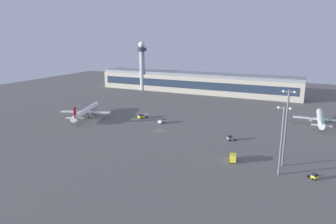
{
  "coord_description": "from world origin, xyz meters",
  "views": [
    {
      "loc": [
        65.89,
        -131.7,
        45.93
      ],
      "look_at": [
        -5.44,
        22.51,
        4.0
      ],
      "focal_mm": 32.83,
      "sensor_mm": 36.0,
      "label": 1
    }
  ],
  "objects": [
    {
      "name": "fuel_truck",
      "position": [
        -19.25,
        18.02,
        1.37
      ],
      "size": [
        5.15,
        6.44,
        2.35
      ],
      "rotation": [
        0.0,
        0.0,
        2.58
      ],
      "color": "yellow",
      "rests_on": "ground"
    },
    {
      "name": "terminal_building",
      "position": [
        -21.09,
        111.34,
        8.09
      ],
      "size": [
        169.96,
        22.4,
        16.4
      ],
      "color": "#B2AD99",
      "rests_on": "ground"
    },
    {
      "name": "apron_light_central",
      "position": [
        60.05,
        -19.91,
        15.9
      ],
      "size": [
        4.8,
        0.9,
        28.06
      ],
      "color": "slate",
      "rests_on": "ground"
    },
    {
      "name": "apron_light_west",
      "position": [
        59.57,
        -27.96,
        13.79
      ],
      "size": [
        4.8,
        0.9,
        23.96
      ],
      "color": "slate",
      "rests_on": "ground"
    },
    {
      "name": "airplane_far_stand",
      "position": [
        -49.72,
        4.81,
        3.63
      ],
      "size": [
        28.66,
        36.43,
        9.61
      ],
      "rotation": [
        0.0,
        0.0,
        0.32
      ],
      "color": "silver",
      "rests_on": "ground"
    },
    {
      "name": "cargo_loader",
      "position": [
        36.56,
        0.68,
        1.18
      ],
      "size": [
        4.52,
        3.96,
        2.25
      ],
      "rotation": [
        0.0,
        0.0,
        2.17
      ],
      "color": "gray",
      "rests_on": "ground"
    },
    {
      "name": "pushback_tug",
      "position": [
        70.64,
        -26.85,
        1.07
      ],
      "size": [
        3.48,
        3.4,
        2.05
      ],
      "rotation": [
        0.0,
        0.0,
        3.97
      ],
      "color": "yellow",
      "rests_on": "ground"
    },
    {
      "name": "baggage_tractor",
      "position": [
        -4.89,
        12.66,
        1.18
      ],
      "size": [
        2.18,
        4.23,
        2.25
      ],
      "rotation": [
        0.0,
        0.0,
        6.24
      ],
      "color": "white",
      "rests_on": "ground"
    },
    {
      "name": "airplane_taxiway_distant",
      "position": [
        73.44,
        45.11,
        3.43
      ],
      "size": [
        27.41,
        35.28,
        9.07
      ],
      "rotation": [
        0.0,
        0.0,
        0.01
      ],
      "color": "white",
      "rests_on": "ground"
    },
    {
      "name": "control_tower",
      "position": [
        -66.75,
        101.67,
        24.14
      ],
      "size": [
        8.0,
        8.0,
        41.99
      ],
      "color": "#A8A8B2",
      "rests_on": "ground"
    },
    {
      "name": "catering_truck",
      "position": [
        42.64,
        -23.04,
        1.58
      ],
      "size": [
        3.56,
        6.03,
        3.05
      ],
      "rotation": [
        0.0,
        0.0,
        0.23
      ],
      "color": "yellow",
      "rests_on": "ground"
    },
    {
      "name": "ground_plane",
      "position": [
        0.0,
        0.0,
        0.0
      ],
      "size": [
        416.0,
        416.0,
        0.0
      ],
      "primitive_type": "plane",
      "color": "#605E5B"
    }
  ]
}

